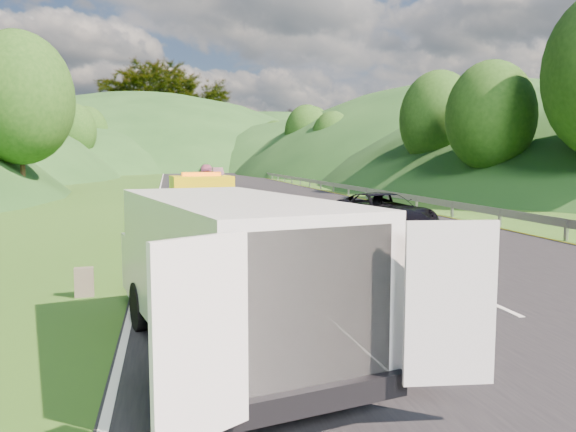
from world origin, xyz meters
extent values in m
plane|color=#38661E|center=(0.00, 0.00, 0.00)|extent=(320.00, 320.00, 0.00)
cube|color=black|center=(3.00, 40.00, 0.01)|extent=(14.00, 200.00, 0.02)
cube|color=gray|center=(10.30, 52.50, 0.00)|extent=(0.06, 140.00, 1.52)
cylinder|color=black|center=(-3.03, 8.27, 0.47)|extent=(0.43, 0.97, 0.94)
cylinder|color=black|center=(-1.26, 8.46, 0.47)|extent=(0.43, 0.97, 0.94)
cylinder|color=black|center=(-2.62, 4.54, 0.47)|extent=(0.43, 0.97, 0.94)
cylinder|color=black|center=(-0.85, 4.73, 0.47)|extent=(0.43, 0.97, 0.94)
cube|color=yellow|center=(-2.06, 7.57, 1.36)|extent=(2.17, 1.71, 1.78)
cube|color=yellow|center=(-1.83, 5.48, 1.12)|extent=(2.39, 3.39, 1.22)
cube|color=black|center=(-1.83, 5.48, 1.78)|extent=(2.39, 3.39, 0.09)
cube|color=black|center=(-2.18, 8.69, 0.84)|extent=(1.98, 1.32, 0.66)
cube|color=black|center=(-2.24, 9.25, 0.66)|extent=(1.98, 0.40, 0.47)
cube|color=yellow|center=(-2.21, 9.02, 1.45)|extent=(1.94, 0.93, 1.03)
cube|color=orange|center=(-2.06, 7.57, 2.30)|extent=(1.33, 0.37, 0.15)
cube|color=black|center=(-2.13, 8.22, 1.69)|extent=(1.78, 0.27, 0.84)
cylinder|color=black|center=(-3.63, -2.37, 0.41)|extent=(0.48, 0.86, 0.82)
cylinder|color=black|center=(-1.85, -1.96, 0.41)|extent=(0.48, 0.86, 0.82)
cylinder|color=black|center=(-2.85, -5.74, 0.41)|extent=(0.48, 0.86, 0.82)
cylinder|color=black|center=(-1.06, -5.33, 0.41)|extent=(0.48, 0.86, 0.82)
cube|color=silver|center=(-2.33, -3.95, 1.38)|extent=(3.23, 5.63, 1.89)
cube|color=silver|center=(-2.96, -1.22, 0.97)|extent=(2.19, 1.35, 1.02)
cube|color=black|center=(-2.91, -1.42, 1.78)|extent=(1.91, 0.76, 0.85)
cube|color=black|center=(-1.74, -6.48, 1.38)|extent=(1.71, 0.49, 1.63)
cube|color=silver|center=(-2.93, -7.23, 1.38)|extent=(0.84, 0.58, 1.73)
cube|color=silver|center=(-0.35, -6.63, 1.38)|extent=(0.97, 0.18, 1.73)
cube|color=black|center=(-1.72, -6.58, 0.46)|extent=(2.02, 0.61, 0.25)
imported|color=silver|center=(-2.81, 1.66, 0.00)|extent=(0.52, 0.65, 1.62)
imported|color=#C5C069|center=(-2.01, -0.50, 0.00)|extent=(0.58, 0.55, 0.95)
imported|color=black|center=(-1.68, -5.00, 0.00)|extent=(1.11, 0.70, 1.63)
cube|color=#605848|center=(-4.92, 0.23, 0.31)|extent=(0.40, 0.24, 0.61)
cylinder|color=black|center=(-1.65, -5.56, 0.00)|extent=(0.67, 0.67, 0.20)
imported|color=black|center=(4.96, 8.56, 0.00)|extent=(2.97, 5.55, 1.48)
imported|color=#46474B|center=(0.23, 49.71, 0.00)|extent=(1.64, 4.08, 1.39)
imported|color=brown|center=(3.76, 68.18, 0.00)|extent=(1.49, 4.26, 1.41)
imported|color=#A85474|center=(3.67, 90.11, 0.00)|extent=(2.17, 5.34, 1.55)
camera|label=1|loc=(-3.18, -11.82, 2.88)|focal=35.00mm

